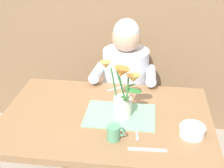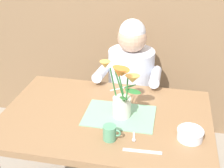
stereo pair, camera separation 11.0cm
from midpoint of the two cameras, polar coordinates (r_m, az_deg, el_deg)
name	(u,v)px [view 1 (the left image)]	position (r m, az deg, el deg)	size (l,w,h in m)	color
dining_table	(106,129)	(1.80, -2.85, -8.53)	(1.20, 0.80, 0.74)	olive
seated_person	(125,91)	(2.35, 1.16, -1.37)	(0.45, 0.47, 1.14)	#4C4C56
striped_placemat	(120,115)	(1.74, -0.28, -5.93)	(0.40, 0.28, 0.01)	#7AB289
flower_vase	(123,92)	(1.66, 0.13, -1.58)	(0.23, 0.26, 0.35)	silver
ceramic_bowl	(192,130)	(1.62, 13.02, -8.54)	(0.14, 0.14, 0.06)	white
dinner_knife	(147,150)	(1.51, 4.58, -12.29)	(0.19, 0.02, 0.01)	silver
coffee_cup	(114,133)	(1.54, -1.72, -9.23)	(0.09, 0.07, 0.08)	#569970
spoon_0	(118,88)	(2.02, -0.39, -0.78)	(0.11, 0.08, 0.01)	silver
spoon_1	(137,136)	(1.59, 2.78, -9.74)	(0.03, 0.12, 0.01)	silver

